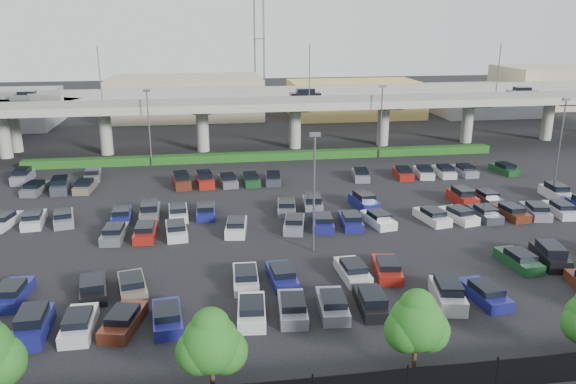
{
  "coord_description": "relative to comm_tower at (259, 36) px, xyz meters",
  "views": [
    {
      "loc": [
        -8.88,
        -51.74,
        19.03
      ],
      "look_at": [
        -0.53,
        2.88,
        2.0
      ],
      "focal_mm": 35.0,
      "sensor_mm": 36.0,
      "label": 1
    }
  ],
  "objects": [
    {
      "name": "parked_cars",
      "position": [
        -4.06,
        -77.58,
        -15.02
      ],
      "size": [
        63.04,
        41.64,
        1.67
      ],
      "color": "#696052",
      "rests_on": "ground"
    },
    {
      "name": "overpass",
      "position": [
        -4.21,
        -42.01,
        -8.64
      ],
      "size": [
        150.0,
        13.0,
        15.8
      ],
      "color": "gray",
      "rests_on": "ground"
    },
    {
      "name": "comm_tower",
      "position": [
        0.0,
        0.0,
        0.0
      ],
      "size": [
        2.4,
        2.4,
        30.0
      ],
      "color": "#4F4F55",
      "rests_on": "ground"
    },
    {
      "name": "tree_row",
      "position": [
        -3.3,
        -100.53,
        -12.09
      ],
      "size": [
        65.07,
        3.66,
        5.94
      ],
      "color": "#332316",
      "rests_on": "ground"
    },
    {
      "name": "ground",
      "position": [
        -4.0,
        -74.0,
        -15.61
      ],
      "size": [
        280.0,
        280.0,
        0.0
      ],
      "primitive_type": "plane",
      "color": "black"
    },
    {
      "name": "distant_buildings",
      "position": [
        8.38,
        -12.19,
        -11.87
      ],
      "size": [
        138.0,
        24.0,
        9.0
      ],
      "color": "gray",
      "rests_on": "ground"
    },
    {
      "name": "hedge",
      "position": [
        -4.0,
        -49.0,
        -15.06
      ],
      "size": [
        66.0,
        1.6,
        1.1
      ],
      "primitive_type": "cube",
      "color": "#184012",
      "rests_on": "ground"
    },
    {
      "name": "light_poles",
      "position": [
        -8.12,
        -72.0,
        -9.37
      ],
      "size": [
        66.9,
        48.38,
        10.3
      ],
      "color": "#4F4F55",
      "rests_on": "ground"
    }
  ]
}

